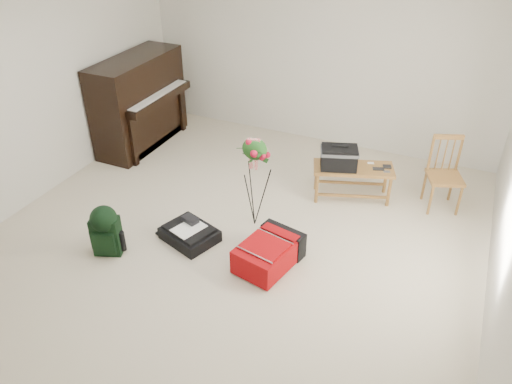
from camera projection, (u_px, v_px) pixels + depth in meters
The scene contains 10 objects.
floor at pixel (229, 244), 5.25m from camera, with size 5.00×5.50×0.01m, color #C2B39C.
wall_back at pixel (320, 54), 6.68m from camera, with size 5.00×0.04×2.50m, color beige.
wall_left at pixel (22, 95), 5.44m from camera, with size 0.04×5.50×2.50m, color beige.
piano at pixel (140, 104), 6.91m from camera, with size 0.71×1.50×1.25m.
bench at pixel (343, 159), 5.77m from camera, with size 0.99×0.65×0.71m.
dining_chair at pixel (445, 175), 5.64m from camera, with size 0.48×0.48×0.85m.
red_suitcase at pixel (271, 250), 4.92m from camera, with size 0.57×0.75×0.28m.
black_duffel at pixel (190, 233), 5.27m from camera, with size 0.65×0.58×0.23m.
green_backpack at pixel (105, 228), 4.97m from camera, with size 0.32×0.30×0.55m.
flower_stand at pixel (255, 183), 5.27m from camera, with size 0.42×0.42×1.09m.
Camera 1 is at (1.96, -3.64, 3.29)m, focal length 35.00 mm.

